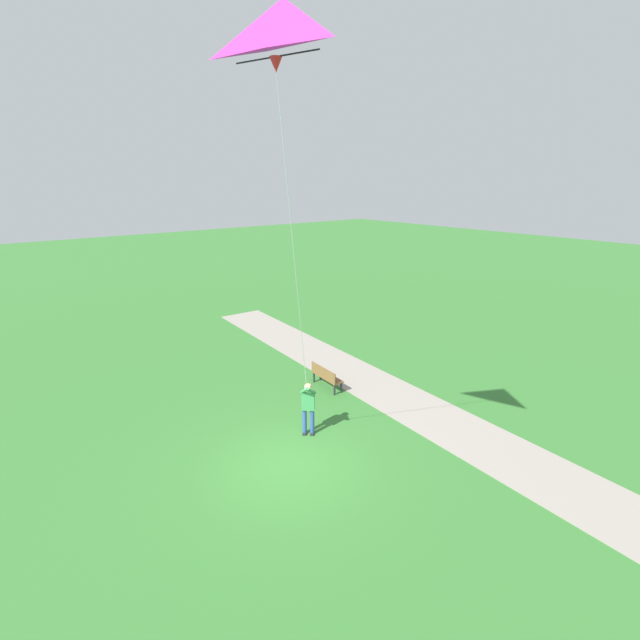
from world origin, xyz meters
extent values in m
plane|color=#33702D|center=(0.00, 0.00, 0.00)|extent=(120.00, 120.00, 0.00)
cube|color=gray|center=(-5.27, 2.00, 0.01)|extent=(4.07, 32.08, 0.02)
cube|color=#232328|center=(-1.47, -0.82, 0.03)|extent=(0.24, 0.25, 0.06)
cylinder|color=#2D4C8E|center=(-1.48, -0.84, 0.45)|extent=(0.14, 0.14, 0.82)
cube|color=#232328|center=(-1.29, -0.99, 0.03)|extent=(0.24, 0.25, 0.06)
cylinder|color=#2D4C8E|center=(-1.31, -1.00, 0.45)|extent=(0.14, 0.14, 0.82)
cube|color=#38894C|center=(-1.39, -0.92, 1.16)|extent=(0.44, 0.43, 0.60)
sphere|color=#DBB28E|center=(-1.39, -0.92, 1.62)|extent=(0.22, 0.22, 0.22)
ellipsoid|color=tan|center=(-1.40, -0.93, 1.66)|extent=(0.32, 0.32, 0.13)
cylinder|color=#38894C|center=(-1.31, -0.70, 1.61)|extent=(0.56, 0.26, 0.43)
cylinder|color=#38894C|center=(-1.18, -0.82, 1.61)|extent=(0.22, 0.56, 0.43)
sphere|color=#DBB28E|center=(-1.14, -0.64, 1.74)|extent=(0.10, 0.10, 0.10)
pyramid|color=#E02D9E|center=(1.45, 2.33, 9.84)|extent=(1.04, 1.74, 0.82)
cone|color=red|center=(1.67, 2.41, 9.34)|extent=(0.26, 0.26, 0.22)
cylinder|color=black|center=(1.67, 2.41, 9.45)|extent=(0.57, 1.50, 0.02)
cylinder|color=silver|center=(0.27, 0.89, 5.52)|extent=(2.82, 3.07, 7.56)
cube|color=brown|center=(-3.94, -3.08, 0.45)|extent=(0.52, 1.52, 0.05)
cube|color=brown|center=(-3.75, -3.09, 0.68)|extent=(0.12, 1.50, 0.40)
cube|color=#2D2D33|center=(-4.13, -3.74, 0.23)|extent=(0.06, 0.06, 0.45)
cube|color=#2D2D33|center=(-3.81, -3.75, 0.23)|extent=(0.06, 0.06, 0.45)
cube|color=#2D2D33|center=(-4.06, -2.40, 0.23)|extent=(0.06, 0.06, 0.45)
cube|color=#2D2D33|center=(-3.74, -2.42, 0.23)|extent=(0.06, 0.06, 0.45)
camera|label=1|loc=(5.91, 8.82, 7.63)|focal=24.68mm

